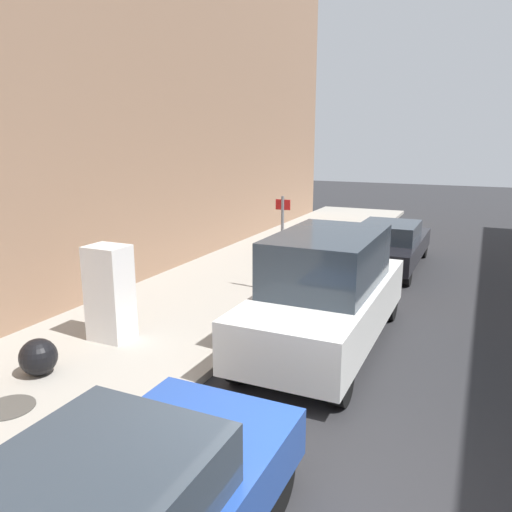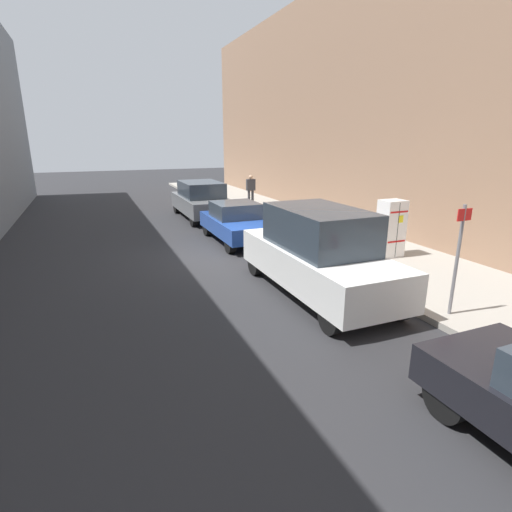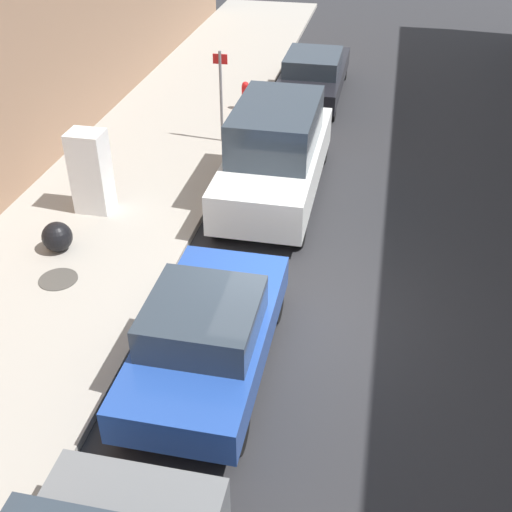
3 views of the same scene
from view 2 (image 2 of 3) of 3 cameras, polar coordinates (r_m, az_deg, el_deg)
The scene contains 11 objects.
ground_plane at distance 13.12m, azimuth -4.91°, elevation 0.04°, with size 80.00×80.00×0.00m, color #28282B.
sidewalk_slab at distance 15.04m, azimuth 11.70°, elevation 2.16°, with size 4.18×44.00×0.14m, color #9E998E.
building_facade_near at distance 16.62m, azimuth 22.26°, elevation 20.25°, with size 2.02×39.60×10.26m, color #937056.
discarded_refrigerator at distance 13.06m, azimuth 18.70°, elevation 3.76°, with size 0.73×0.60×1.75m.
manhole_cover at distance 15.01m, azimuth 11.03°, elevation 2.48°, with size 0.70×0.70×0.02m, color #47443F.
street_sign_post at distance 9.01m, azimuth 26.89°, elevation 0.23°, with size 0.36×0.07×2.31m.
trash_bag at distance 14.45m, azimuth 14.50°, elevation 2.87°, with size 0.58×0.58×0.58m, color black.
pedestrian_walking_far at distance 22.16m, azimuth -0.76°, elevation 9.69°, with size 0.48×0.22×1.66m.
parked_suv_gray at distance 19.44m, azimuth -7.80°, elevation 7.99°, with size 1.97×4.74×1.74m.
parked_hatchback_blue at distance 14.79m, azimuth -2.75°, elevation 4.86°, with size 1.79×3.94×1.44m.
parked_van_white at distance 9.68m, azimuth 8.84°, elevation 0.43°, with size 1.92×5.01×2.13m.
Camera 2 is at (3.78, 12.02, 3.68)m, focal length 28.00 mm.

